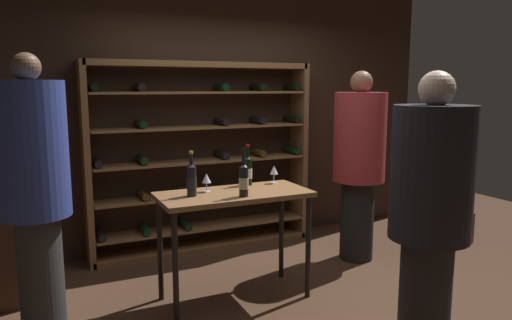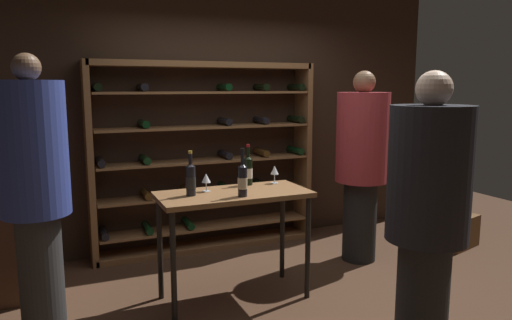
{
  "view_description": "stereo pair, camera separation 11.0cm",
  "coord_description": "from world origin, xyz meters",
  "px_view_note": "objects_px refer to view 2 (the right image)",
  "views": [
    {
      "loc": [
        -1.89,
        -3.29,
        1.75
      ],
      "look_at": [
        -0.23,
        0.25,
        1.14
      ],
      "focal_mm": 33.21,
      "sensor_mm": 36.0,
      "label": 1
    },
    {
      "loc": [
        -1.79,
        -3.34,
        1.75
      ],
      "look_at": [
        -0.23,
        0.25,
        1.14
      ],
      "focal_mm": 33.21,
      "sensor_mm": 36.0,
      "label": 2
    }
  ],
  "objects_px": {
    "person_bystander_dark_jacket": "(362,159)",
    "wine_bottle_gold_foil": "(242,180)",
    "wine_rack": "(206,157)",
    "person_bystander_red_print": "(427,206)",
    "wine_crate": "(455,231)",
    "wine_glass_stemmed_right": "(206,179)",
    "wine_glass_stemmed_left": "(275,171)",
    "tasting_table": "(234,205)",
    "wine_bottle_red_label": "(248,170)",
    "person_host_in_suit": "(35,182)",
    "wine_bottle_black_capsule": "(191,179)"
  },
  "relations": [
    {
      "from": "person_bystander_dark_jacket",
      "to": "wine_glass_stemmed_right",
      "type": "xyz_separation_m",
      "value": [
        -1.69,
        -0.23,
        -0.03
      ]
    },
    {
      "from": "wine_bottle_black_capsule",
      "to": "wine_glass_stemmed_right",
      "type": "xyz_separation_m",
      "value": [
        0.15,
        0.09,
        -0.02
      ]
    },
    {
      "from": "tasting_table",
      "to": "wine_bottle_gold_foil",
      "type": "height_order",
      "value": "wine_bottle_gold_foil"
    },
    {
      "from": "wine_rack",
      "to": "wine_glass_stemmed_left",
      "type": "relative_size",
      "value": 15.35
    },
    {
      "from": "person_host_in_suit",
      "to": "wine_glass_stemmed_right",
      "type": "relative_size",
      "value": 13.17
    },
    {
      "from": "person_bystander_dark_jacket",
      "to": "wine_bottle_black_capsule",
      "type": "bearing_deg",
      "value": -81.99
    },
    {
      "from": "person_host_in_suit",
      "to": "wine_glass_stemmed_right",
      "type": "height_order",
      "value": "person_host_in_suit"
    },
    {
      "from": "wine_glass_stemmed_left",
      "to": "wine_crate",
      "type": "bearing_deg",
      "value": 1.74
    },
    {
      "from": "wine_crate",
      "to": "wine_glass_stemmed_left",
      "type": "bearing_deg",
      "value": -178.26
    },
    {
      "from": "person_host_in_suit",
      "to": "wine_bottle_gold_foil",
      "type": "height_order",
      "value": "person_host_in_suit"
    },
    {
      "from": "person_bystander_dark_jacket",
      "to": "wine_bottle_gold_foil",
      "type": "bearing_deg",
      "value": -73.05
    },
    {
      "from": "wine_rack",
      "to": "person_bystander_dark_jacket",
      "type": "bearing_deg",
      "value": -35.94
    },
    {
      "from": "person_bystander_red_print",
      "to": "wine_bottle_gold_foil",
      "type": "xyz_separation_m",
      "value": [
        -0.81,
        1.11,
        0.03
      ]
    },
    {
      "from": "wine_rack",
      "to": "wine_crate",
      "type": "relative_size",
      "value": 5.04
    },
    {
      "from": "tasting_table",
      "to": "wine_rack",
      "type": "bearing_deg",
      "value": 82.34
    },
    {
      "from": "wine_crate",
      "to": "wine_glass_stemmed_left",
      "type": "xyz_separation_m",
      "value": [
        -2.25,
        -0.07,
        0.84
      ]
    },
    {
      "from": "tasting_table",
      "to": "wine_bottle_gold_foil",
      "type": "bearing_deg",
      "value": -86.2
    },
    {
      "from": "wine_bottle_red_label",
      "to": "tasting_table",
      "type": "bearing_deg",
      "value": -135.09
    },
    {
      "from": "person_bystander_red_print",
      "to": "wine_glass_stemmed_right",
      "type": "xyz_separation_m",
      "value": [
        -1.02,
        1.38,
        0.0
      ]
    },
    {
      "from": "tasting_table",
      "to": "person_bystander_dark_jacket",
      "type": "bearing_deg",
      "value": 12.73
    },
    {
      "from": "tasting_table",
      "to": "person_bystander_dark_jacket",
      "type": "relative_size",
      "value": 0.64
    },
    {
      "from": "wine_rack",
      "to": "tasting_table",
      "type": "height_order",
      "value": "wine_rack"
    },
    {
      "from": "wine_bottle_gold_foil",
      "to": "wine_glass_stemmed_left",
      "type": "height_order",
      "value": "wine_bottle_gold_foil"
    },
    {
      "from": "person_bystander_red_print",
      "to": "wine_glass_stemmed_right",
      "type": "distance_m",
      "value": 1.72
    },
    {
      "from": "wine_rack",
      "to": "wine_bottle_gold_foil",
      "type": "distance_m",
      "value": 1.47
    },
    {
      "from": "person_bystander_red_print",
      "to": "wine_bottle_gold_foil",
      "type": "relative_size",
      "value": 4.9
    },
    {
      "from": "person_bystander_dark_jacket",
      "to": "wine_glass_stemmed_left",
      "type": "xyz_separation_m",
      "value": [
        -1.03,
        -0.15,
        -0.02
      ]
    },
    {
      "from": "wine_bottle_red_label",
      "to": "wine_glass_stemmed_left",
      "type": "height_order",
      "value": "wine_bottle_red_label"
    },
    {
      "from": "person_bystander_dark_jacket",
      "to": "wine_glass_stemmed_right",
      "type": "distance_m",
      "value": 1.7
    },
    {
      "from": "wine_bottle_red_label",
      "to": "wine_glass_stemmed_right",
      "type": "distance_m",
      "value": 0.43
    },
    {
      "from": "person_bystander_dark_jacket",
      "to": "wine_bottle_black_capsule",
      "type": "distance_m",
      "value": 1.87
    },
    {
      "from": "person_bystander_dark_jacket",
      "to": "wine_crate",
      "type": "xyz_separation_m",
      "value": [
        1.22,
        -0.08,
        -0.87
      ]
    },
    {
      "from": "person_bystander_red_print",
      "to": "wine_crate",
      "type": "xyz_separation_m",
      "value": [
        1.88,
        1.53,
        -0.83
      ]
    },
    {
      "from": "tasting_table",
      "to": "wine_bottle_red_label",
      "type": "bearing_deg",
      "value": 44.91
    },
    {
      "from": "wine_bottle_gold_foil",
      "to": "wine_glass_stemmed_left",
      "type": "bearing_deg",
      "value": 38.27
    },
    {
      "from": "wine_rack",
      "to": "person_host_in_suit",
      "type": "xyz_separation_m",
      "value": [
        -1.63,
        -1.22,
        0.09
      ]
    },
    {
      "from": "person_bystander_dark_jacket",
      "to": "wine_bottle_gold_foil",
      "type": "xyz_separation_m",
      "value": [
        -1.48,
        -0.5,
        -0.0
      ]
    },
    {
      "from": "wine_rack",
      "to": "wine_bottle_gold_foil",
      "type": "height_order",
      "value": "wine_rack"
    },
    {
      "from": "wine_crate",
      "to": "wine_bottle_red_label",
      "type": "height_order",
      "value": "wine_bottle_red_label"
    },
    {
      "from": "wine_crate",
      "to": "wine_bottle_black_capsule",
      "type": "xyz_separation_m",
      "value": [
        -3.06,
        -0.24,
        0.86
      ]
    },
    {
      "from": "wine_glass_stemmed_left",
      "to": "person_bystander_red_print",
      "type": "bearing_deg",
      "value": -75.84
    },
    {
      "from": "wine_rack",
      "to": "wine_glass_stemmed_right",
      "type": "distance_m",
      "value": 1.24
    },
    {
      "from": "person_bystander_dark_jacket",
      "to": "wine_bottle_black_capsule",
      "type": "xyz_separation_m",
      "value": [
        -1.84,
        -0.32,
        -0.0
      ]
    },
    {
      "from": "wine_rack",
      "to": "wine_glass_stemmed_left",
      "type": "bearing_deg",
      "value": -75.66
    },
    {
      "from": "wine_rack",
      "to": "person_bystander_red_print",
      "type": "distance_m",
      "value": 2.65
    },
    {
      "from": "person_host_in_suit",
      "to": "wine_glass_stemmed_left",
      "type": "height_order",
      "value": "person_host_in_suit"
    },
    {
      "from": "person_bystander_red_print",
      "to": "wine_glass_stemmed_left",
      "type": "relative_size",
      "value": 11.75
    },
    {
      "from": "wine_rack",
      "to": "wine_bottle_red_label",
      "type": "height_order",
      "value": "wine_rack"
    },
    {
      "from": "wine_crate",
      "to": "wine_bottle_black_capsule",
      "type": "distance_m",
      "value": 3.19
    },
    {
      "from": "wine_bottle_black_capsule",
      "to": "wine_bottle_gold_foil",
      "type": "height_order",
      "value": "wine_bottle_gold_foil"
    }
  ]
}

